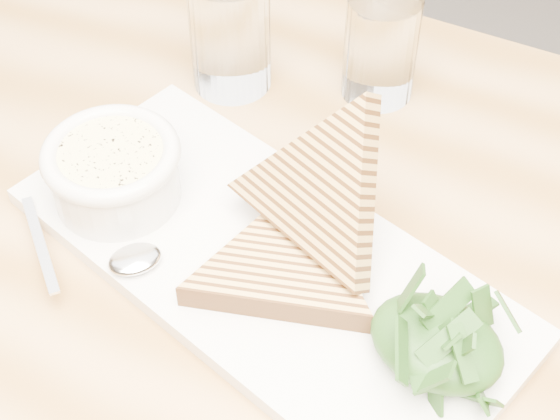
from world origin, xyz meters
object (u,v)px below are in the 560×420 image
Objects in this scene: glass_near at (230,32)px; table_top at (139,271)px; glass_far at (381,47)px; platter at (266,262)px; soup_bowl at (115,178)px.

table_top is at bearing -73.62° from glass_near.
glass_far is (0.12, 0.07, -0.01)m from glass_near.
table_top is at bearing -101.47° from glass_far.
glass_near is at bearing 132.59° from platter.
table_top is 0.24m from glass_near.
platter is at bearing -81.43° from glass_far.
platter is 0.14m from soup_bowl.
glass_far reaches higher than soup_bowl.
soup_bowl is 0.90× the size of glass_near.
glass_far reaches higher than platter.
table_top is 0.11m from platter.
soup_bowl is 1.00× the size of glass_far.
soup_bowl is 0.19m from glass_near.
glass_near reaches higher than soup_bowl.
soup_bowl is at bearing 142.88° from table_top.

